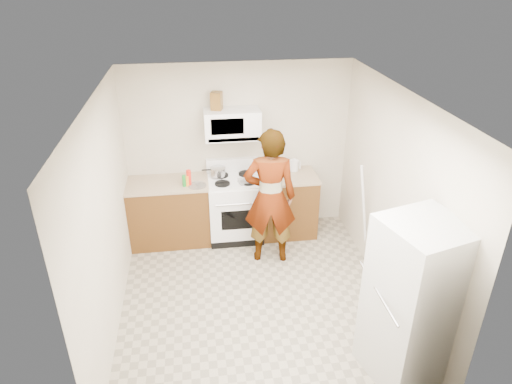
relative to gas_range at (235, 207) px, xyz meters
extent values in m
plane|color=gray|center=(0.10, -1.48, -0.49)|extent=(3.60, 3.60, 0.00)
cube|color=beige|center=(0.10, 0.31, 0.76)|extent=(3.20, 0.02, 2.50)
cube|color=beige|center=(1.69, -1.48, 0.76)|extent=(0.02, 3.60, 2.50)
cube|color=#562D14|center=(-0.94, 0.01, -0.04)|extent=(1.12, 0.62, 0.90)
cube|color=tan|center=(-0.94, 0.01, 0.43)|extent=(1.14, 0.64, 0.03)
cube|color=#562D14|center=(0.78, 0.01, -0.04)|extent=(0.80, 0.62, 0.90)
cube|color=tan|center=(0.78, 0.01, 0.43)|extent=(0.82, 0.64, 0.03)
cube|color=white|center=(0.00, -0.01, -0.04)|extent=(0.76, 0.65, 0.90)
cube|color=white|center=(0.00, -0.01, 0.43)|extent=(0.76, 0.62, 0.03)
cube|color=white|center=(0.00, 0.28, 0.54)|extent=(0.76, 0.08, 0.20)
cube|color=white|center=(0.00, 0.13, 1.21)|extent=(0.76, 0.38, 0.40)
imported|color=tan|center=(0.40, -0.64, 0.46)|extent=(0.74, 0.53, 1.88)
cube|color=beige|center=(1.40, -2.74, 0.36)|extent=(0.86, 0.86, 1.70)
cylinder|color=white|center=(0.89, 0.17, 0.53)|extent=(0.16, 0.16, 0.16)
cube|color=brown|center=(-0.20, 0.16, 1.53)|extent=(0.18, 0.18, 0.24)
cylinder|color=#B8B9BD|center=(-0.22, 0.10, 0.53)|extent=(0.25, 0.25, 0.11)
cube|color=silver|center=(0.17, -0.14, 0.47)|extent=(0.28, 0.20, 0.05)
cylinder|color=red|center=(-0.63, -0.10, 0.56)|extent=(0.07, 0.07, 0.22)
cylinder|color=orange|center=(-0.66, -0.14, 0.52)|extent=(0.06, 0.06, 0.14)
cylinder|color=#167B23|center=(-0.70, -0.14, 0.53)|extent=(0.06, 0.06, 0.16)
cylinder|color=silver|center=(-0.53, -0.15, 0.46)|extent=(0.33, 0.33, 0.01)
cylinder|color=white|center=(1.63, -0.84, 0.24)|extent=(0.30, 0.15, 1.43)
camera|label=1|loc=(-0.51, -5.81, 3.20)|focal=32.00mm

